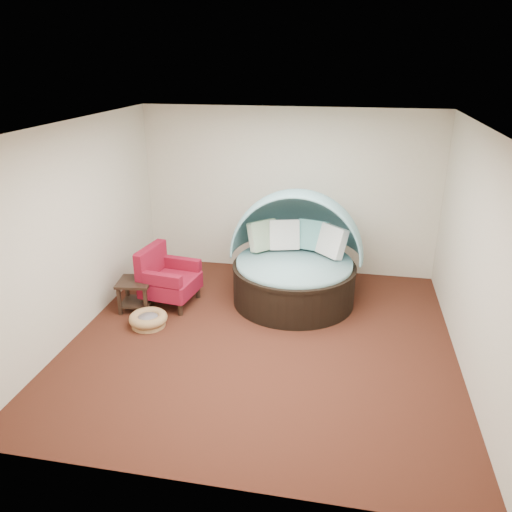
% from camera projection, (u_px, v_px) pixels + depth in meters
% --- Properties ---
extents(floor, '(5.00, 5.00, 0.00)m').
position_uv_depth(floor, '(262.00, 340.00, 6.69)').
color(floor, '#472014').
rests_on(floor, ground).
extents(wall_back, '(5.00, 0.00, 5.00)m').
position_uv_depth(wall_back, '(288.00, 192.00, 8.45)').
color(wall_back, beige).
rests_on(wall_back, floor).
extents(wall_front, '(5.00, 0.00, 5.00)m').
position_uv_depth(wall_front, '(205.00, 350.00, 3.89)').
color(wall_front, beige).
rests_on(wall_front, floor).
extents(wall_left, '(0.00, 5.00, 5.00)m').
position_uv_depth(wall_left, '(77.00, 230.00, 6.61)').
color(wall_left, beige).
rests_on(wall_left, floor).
extents(wall_right, '(0.00, 5.00, 5.00)m').
position_uv_depth(wall_right, '(476.00, 256.00, 5.73)').
color(wall_right, beige).
rests_on(wall_right, floor).
extents(ceiling, '(5.00, 5.00, 0.00)m').
position_uv_depth(ceiling, '(263.00, 126.00, 5.65)').
color(ceiling, white).
rests_on(ceiling, wall_back).
extents(canopy_daybed, '(2.01, 1.87, 1.71)m').
position_uv_depth(canopy_daybed, '(295.00, 251.00, 7.56)').
color(canopy_daybed, black).
rests_on(canopy_daybed, floor).
extents(pet_basket, '(0.70, 0.70, 0.19)m').
position_uv_depth(pet_basket, '(148.00, 319.00, 7.01)').
color(pet_basket, '#9B7546').
rests_on(pet_basket, floor).
extents(red_armchair, '(0.86, 0.86, 0.90)m').
position_uv_depth(red_armchair, '(167.00, 278.00, 7.56)').
color(red_armchair, black).
rests_on(red_armchair, floor).
extents(side_table, '(0.54, 0.54, 0.46)m').
position_uv_depth(side_table, '(136.00, 291.00, 7.40)').
color(side_table, black).
rests_on(side_table, floor).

